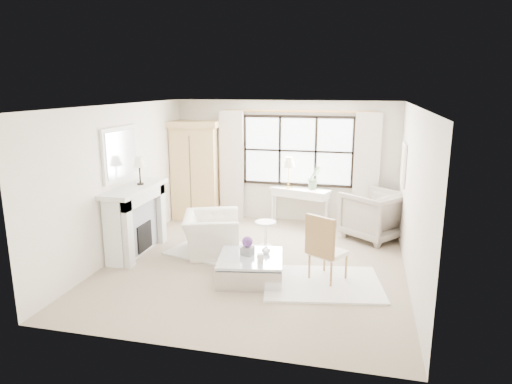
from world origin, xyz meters
The scene contains 32 objects.
floor centered at (0.00, 0.00, 0.00)m, with size 5.50×5.50×0.00m, color tan.
ceiling centered at (0.00, 0.00, 2.70)m, with size 5.50×5.50×0.00m, color white.
wall_back centered at (0.00, 2.75, 1.35)m, with size 5.00×5.00×0.00m, color beige.
wall_front centered at (0.00, -2.75, 1.35)m, with size 5.00×5.00×0.00m, color beige.
wall_left centered at (-2.50, 0.00, 1.35)m, with size 5.50×5.50×0.00m, color white.
wall_right centered at (2.50, 0.00, 1.35)m, with size 5.50×5.50×0.00m, color beige.
window_pane centered at (0.30, 2.73, 1.60)m, with size 2.40×0.02×1.50m, color white.
window_frame centered at (0.30, 2.72, 1.60)m, with size 2.50×0.04×1.50m, color black, non-canonical shape.
curtain_rod centered at (0.30, 2.67, 2.47)m, with size 0.04×0.04×3.30m, color #C78F45.
curtain_left centered at (-1.20, 2.65, 1.24)m, with size 0.55×0.10×2.47m, color beige.
curtain_right centered at (1.80, 2.65, 1.24)m, with size 0.55×0.10×2.47m, color beige.
fireplace centered at (-2.27, 0.00, 0.65)m, with size 0.58×1.66×1.26m.
mirror_frame centered at (-2.47, 0.00, 1.84)m, with size 0.05×1.15×0.95m, color silver.
mirror_glass centered at (-2.44, 0.00, 1.84)m, with size 0.02×1.00×0.80m, color silver.
art_frame centered at (2.47, 1.70, 1.55)m, with size 0.04×0.62×0.82m, color white.
art_canvas centered at (2.45, 1.70, 1.55)m, with size 0.01×0.52×0.72m, color beige.
mantel_lamp centered at (-2.19, 0.15, 1.65)m, with size 0.22×0.22×0.51m.
armoire centered at (-2.01, 2.43, 1.14)m, with size 1.20×0.84×2.24m.
console_table centered at (0.41, 2.52, 0.40)m, with size 1.37×0.81×0.80m.
console_lamp centered at (0.14, 2.51, 1.36)m, with size 0.28×0.28×0.69m.
orchid_plant centered at (0.70, 2.52, 1.06)m, with size 0.28×0.23×0.52m, color #54704A.
side_table centered at (-0.02, 0.85, 0.33)m, with size 0.40×0.40×0.51m.
rug_left centered at (-0.80, 0.38, 0.02)m, with size 1.72×1.21×0.03m, color silver.
rug_right centered at (1.21, -0.59, 0.02)m, with size 1.79×1.34×0.03m, color white.
club_armchair centered at (-0.91, 0.31, 0.37)m, with size 1.13×0.98×0.73m, color silver.
wingback_chair centered at (1.99, 1.86, 0.49)m, with size 1.04×1.07×0.97m, color #9F9487.
french_chair centered at (1.25, -0.43, 0.31)m, with size 0.66×0.66×1.08m.
coffee_table centered at (0.07, -0.66, 0.18)m, with size 1.16×1.16×0.38m.
planter_box centered at (0.00, -0.59, 0.45)m, with size 0.18×0.18×0.13m, color slate.
planter_flowers centered at (0.00, -0.59, 0.60)m, with size 0.17×0.17×0.17m, color #5B317C.
pillar_candle centered at (0.26, -0.82, 0.44)m, with size 0.10×0.10×0.12m, color silver.
coffee_vase centered at (0.28, -0.47, 0.45)m, with size 0.14×0.14×0.15m, color white.
Camera 1 is at (1.72, -7.23, 3.03)m, focal length 32.00 mm.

